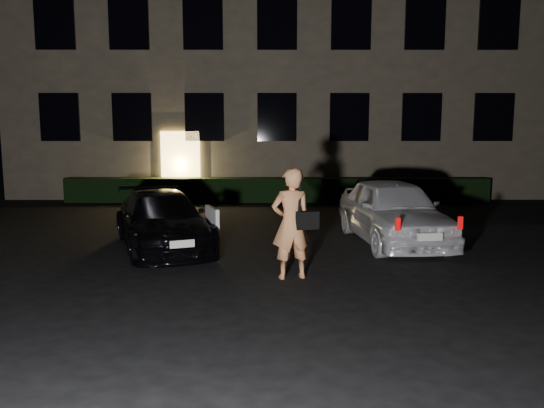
{
  "coord_description": "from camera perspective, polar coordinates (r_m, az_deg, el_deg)",
  "views": [
    {
      "loc": [
        -0.24,
        -8.32,
        2.53
      ],
      "look_at": [
        -0.21,
        2.0,
        1.09
      ],
      "focal_mm": 35.0,
      "sensor_mm": 36.0,
      "label": 1
    }
  ],
  "objects": [
    {
      "name": "hedge",
      "position": [
        18.94,
        0.54,
        1.54
      ],
      "size": [
        15.0,
        0.7,
        0.85
      ],
      "primitive_type": "cube",
      "color": "black",
      "rests_on": "ground"
    },
    {
      "name": "ground",
      "position": [
        8.7,
        1.42,
        -8.99
      ],
      "size": [
        80.0,
        80.0,
        0.0
      ],
      "primitive_type": "plane",
      "color": "black",
      "rests_on": "ground"
    },
    {
      "name": "sedan",
      "position": [
        11.66,
        -11.74,
        -1.75
      ],
      "size": [
        3.07,
        4.51,
        1.21
      ],
      "rotation": [
        0.0,
        0.0,
        0.36
      ],
      "color": "black",
      "rests_on": "ground"
    },
    {
      "name": "hatch",
      "position": [
        12.27,
        12.88,
        -0.71
      ],
      "size": [
        2.16,
        4.45,
        1.46
      ],
      "rotation": [
        0.0,
        0.0,
        0.1
      ],
      "color": "white",
      "rests_on": "ground"
    },
    {
      "name": "building",
      "position": [
        23.57,
        0.41,
        16.38
      ],
      "size": [
        20.0,
        8.11,
        12.0
      ],
      "color": "brown",
      "rests_on": "ground"
    },
    {
      "name": "man",
      "position": [
        9.05,
        2.15,
        -2.09
      ],
      "size": [
        0.87,
        0.61,
        1.91
      ],
      "rotation": [
        0.0,
        0.0,
        3.39
      ],
      "color": "#DC8D56",
      "rests_on": "ground"
    }
  ]
}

